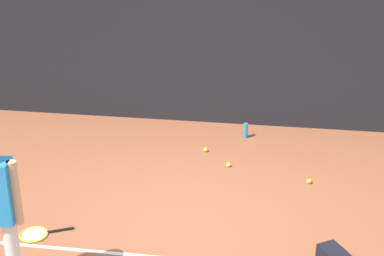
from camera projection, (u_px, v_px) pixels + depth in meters
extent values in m
plane|color=#9E5638|center=(187.00, 219.00, 6.86)|extent=(12.00, 12.00, 0.00)
cube|color=black|center=(217.00, 57.00, 9.14)|extent=(10.00, 0.10, 2.21)
cylinder|color=#D8A884|center=(15.00, 193.00, 5.15)|extent=(0.09, 0.09, 0.62)
cylinder|color=black|center=(61.00, 230.00, 6.62)|extent=(0.28, 0.16, 0.03)
torus|color=gold|center=(34.00, 234.00, 6.54)|extent=(0.43, 0.43, 0.02)
cylinder|color=#B2B2B2|center=(34.00, 234.00, 6.54)|extent=(0.37, 0.37, 0.00)
sphere|color=#CCE033|center=(309.00, 181.00, 7.64)|extent=(0.07, 0.07, 0.07)
sphere|color=#CCE033|center=(206.00, 150.00, 8.51)|extent=(0.07, 0.07, 0.07)
sphere|color=#CCE033|center=(229.00, 165.00, 8.07)|extent=(0.07, 0.07, 0.07)
cylinder|color=#268CD8|center=(246.00, 131.00, 8.94)|extent=(0.07, 0.07, 0.24)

